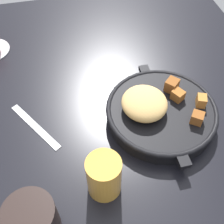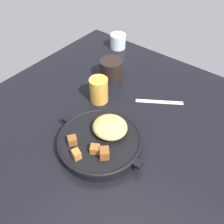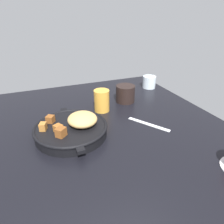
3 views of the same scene
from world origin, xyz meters
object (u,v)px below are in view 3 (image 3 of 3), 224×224
at_px(coffee_mug_dark, 125,94).
at_px(butter_knife, 149,124).
at_px(water_glass_short, 149,82).
at_px(cast_iron_skillet, 72,128).
at_px(juice_glass_amber, 102,101).

bearing_deg(coffee_mug_dark, butter_knife, -2.37).
relative_size(coffee_mug_dark, water_glass_short, 1.24).
xyz_separation_m(coffee_mug_dark, water_glass_short, (-0.12, 0.21, -0.01)).
bearing_deg(butter_knife, water_glass_short, 116.04).
xyz_separation_m(cast_iron_skillet, coffee_mug_dark, (-0.19, 0.30, 0.01)).
distance_m(butter_knife, water_glass_short, 0.42).
xyz_separation_m(butter_knife, water_glass_short, (-0.36, 0.22, 0.03)).
height_order(juice_glass_amber, water_glass_short, juice_glass_amber).
distance_m(coffee_mug_dark, water_glass_short, 0.24).
bearing_deg(coffee_mug_dark, cast_iron_skillet, -56.97).
relative_size(cast_iron_skillet, butter_knife, 1.73).
bearing_deg(juice_glass_amber, water_glass_short, 116.83).
bearing_deg(butter_knife, coffee_mug_dark, 144.84).
height_order(coffee_mug_dark, water_glass_short, coffee_mug_dark).
bearing_deg(water_glass_short, juice_glass_amber, -63.17).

